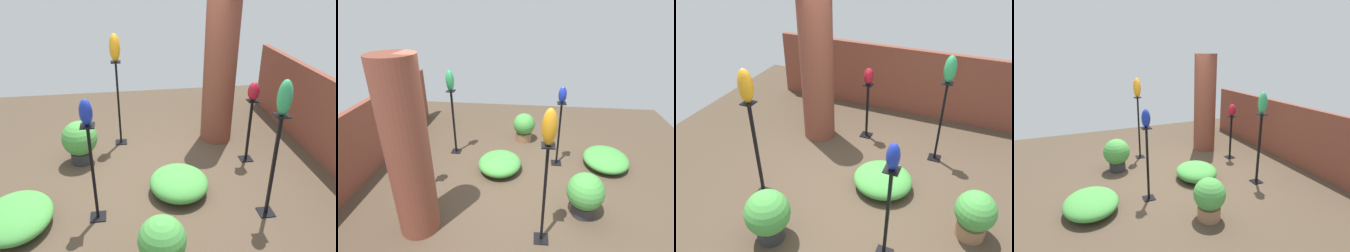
# 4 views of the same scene
# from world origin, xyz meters

# --- Properties ---
(ground_plane) EXTENTS (8.00, 8.00, 0.00)m
(ground_plane) POSITION_xyz_m (0.00, 0.00, 0.00)
(ground_plane) COLOR #4C3D2D
(brick_wall_back) EXTENTS (5.60, 0.12, 1.36)m
(brick_wall_back) POSITION_xyz_m (0.00, 2.78, 0.68)
(brick_wall_back) COLOR brown
(brick_wall_back) RESTS_ON ground
(brick_pillar) EXTENTS (0.56, 0.56, 2.49)m
(brick_pillar) POSITION_xyz_m (-1.22, 1.28, 1.25)
(brick_pillar) COLOR brown
(brick_pillar) RESTS_ON ground
(pedestal_ruby) EXTENTS (0.20, 0.20, 1.05)m
(pedestal_ruby) POSITION_xyz_m (-0.39, 1.57, 0.48)
(pedestal_ruby) COLOR black
(pedestal_ruby) RESTS_ON ground
(pedestal_jade) EXTENTS (0.20, 0.20, 1.40)m
(pedestal_jade) POSITION_xyz_m (0.92, 1.36, 0.65)
(pedestal_jade) COLOR black
(pedestal_jade) RESTS_ON ground
(pedestal_amber) EXTENTS (0.20, 0.20, 1.51)m
(pedestal_amber) POSITION_xyz_m (-1.27, -0.47, 0.70)
(pedestal_amber) COLOR black
(pedestal_amber) RESTS_ON ground
(pedestal_cobalt) EXTENTS (0.20, 0.20, 1.32)m
(pedestal_cobalt) POSITION_xyz_m (0.68, -0.80, 0.61)
(pedestal_cobalt) COLOR black
(pedestal_cobalt) RESTS_ON ground
(art_vase_ruby) EXTENTS (0.17, 0.18, 0.29)m
(art_vase_ruby) POSITION_xyz_m (-0.39, 1.57, 1.20)
(art_vase_ruby) COLOR maroon
(art_vase_ruby) RESTS_ON pedestal_ruby
(art_vase_jade) EXTENTS (0.18, 0.16, 0.42)m
(art_vase_jade) POSITION_xyz_m (0.92, 1.36, 1.61)
(art_vase_jade) COLOR #2D9356
(art_vase_jade) RESTS_ON pedestal_jade
(art_vase_amber) EXTENTS (0.19, 0.18, 0.45)m
(art_vase_amber) POSITION_xyz_m (-1.27, -0.47, 1.73)
(art_vase_amber) COLOR orange
(art_vase_amber) RESTS_ON pedestal_amber
(art_vase_cobalt) EXTENTS (0.14, 0.15, 0.31)m
(art_vase_cobalt) POSITION_xyz_m (0.68, -0.80, 1.47)
(art_vase_cobalt) COLOR #192D9E
(art_vase_cobalt) RESTS_ON pedestal_cobalt
(potted_plant_mid_right) EXTENTS (0.56, 0.56, 0.72)m
(potted_plant_mid_right) POSITION_xyz_m (-0.71, -1.12, 0.40)
(potted_plant_mid_right) COLOR #2D2D33
(potted_plant_mid_right) RESTS_ON ground
(potted_plant_back_center) EXTENTS (0.50, 0.50, 0.68)m
(potted_plant_back_center) POSITION_xyz_m (1.61, -0.09, 0.37)
(potted_plant_back_center) COLOR #936B4C
(potted_plant_back_center) RESTS_ON ground
(foliage_bed_east) EXTENTS (0.87, 0.83, 0.32)m
(foliage_bed_east) POSITION_xyz_m (0.32, 0.31, 0.16)
(foliage_bed_east) COLOR #479942
(foliage_bed_east) RESTS_ON ground
(foliage_bed_west) EXTENTS (0.98, 0.87, 0.31)m
(foliage_bed_west) POSITION_xyz_m (0.71, -1.77, 0.15)
(foliage_bed_west) COLOR #479942
(foliage_bed_west) RESTS_ON ground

